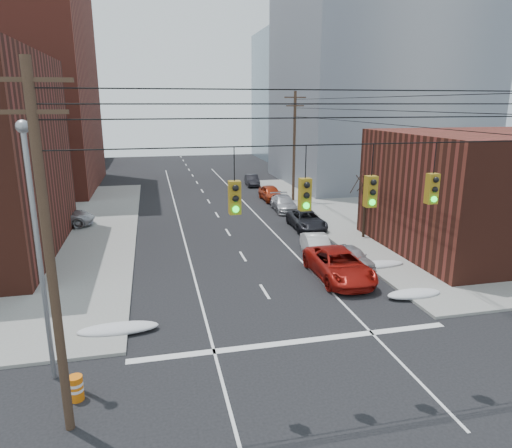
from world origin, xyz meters
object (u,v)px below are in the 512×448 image
red_pickup (339,265)px  parked_car_a (353,256)px  parked_car_f (252,180)px  lot_car_a (11,230)px  parked_car_b (317,246)px  construction_barrel (76,388)px  lot_car_b (58,217)px  parked_car_e (271,193)px  parked_car_c (307,220)px  parked_car_d (284,203)px

red_pickup → parked_car_a: bearing=47.4°
parked_car_f → lot_car_a: (-22.28, -18.94, 0.14)m
parked_car_b → construction_barrel: 18.30m
red_pickup → lot_car_b: bearing=139.9°
parked_car_f → lot_car_a: lot_car_a is taller
parked_car_b → parked_car_e: bearing=92.0°
parked_car_e → parked_car_f: parked_car_e is taller
red_pickup → lot_car_b: (-17.81, 15.25, 0.11)m
lot_car_b → parked_car_b: bearing=-125.6°
red_pickup → parked_car_b: red_pickup is taller
red_pickup → parked_car_a: (1.68, 1.80, -0.21)m
red_pickup → construction_barrel: size_ratio=6.71×
parked_car_a → parked_car_e: (0.09, 20.41, 0.16)m
lot_car_a → red_pickup: bearing=-99.6°
parked_car_e → lot_car_a: bearing=-157.0°
parked_car_e → construction_barrel: (-14.90, -30.67, -0.32)m
parked_car_a → parked_car_c: (0.09, 8.97, 0.10)m
parked_car_d → parked_car_e: bearing=93.0°
parked_car_a → lot_car_a: lot_car_a is taller
parked_car_a → parked_car_b: size_ratio=0.85×
parked_car_c → parked_car_f: (0.00, 20.46, -0.04)m
parked_car_e → lot_car_b: lot_car_b is taller
construction_barrel → parked_car_a: bearing=34.7°
parked_car_a → parked_car_d: parked_car_d is taller
red_pickup → lot_car_a: (-20.51, 12.29, -0.01)m
parked_car_c → lot_car_a: size_ratio=1.26×
parked_car_d → red_pickup: bearing=-92.8°
parked_car_a → parked_car_f: parked_car_f is taller
parked_car_b → parked_car_c: bearing=83.6°
construction_barrel → lot_car_b: bearing=101.2°
parked_car_a → construction_barrel: (-14.81, -10.27, -0.16)m
parked_car_d → parked_car_e: (0.00, 4.90, 0.07)m
parked_car_a → red_pickup: bearing=-139.1°
parked_car_c → construction_barrel: (-14.90, -19.24, -0.25)m
lot_car_b → parked_car_c: bearing=-106.7°
red_pickup → parked_car_c: size_ratio=1.16×
lot_car_a → parked_car_d: bearing=-56.0°
parked_car_e → parked_car_f: bearing=89.0°
parked_car_d → construction_barrel: size_ratio=5.50×
red_pickup → parked_car_e: size_ratio=1.31×
parked_car_a → lot_car_b: 23.69m
parked_car_f → construction_barrel: size_ratio=4.62×
parked_car_b → parked_car_d: size_ratio=0.87×
parked_car_b → parked_car_d: (1.60, 13.20, 0.01)m
parked_car_c → parked_car_d: 6.54m
parked_car_a → lot_car_a: size_ratio=0.89×
lot_car_b → construction_barrel: (4.68, -23.72, -0.48)m
parked_car_a → parked_car_c: size_ratio=0.70×
parked_car_c → lot_car_a: 22.33m
parked_car_b → lot_car_a: bearing=165.5°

